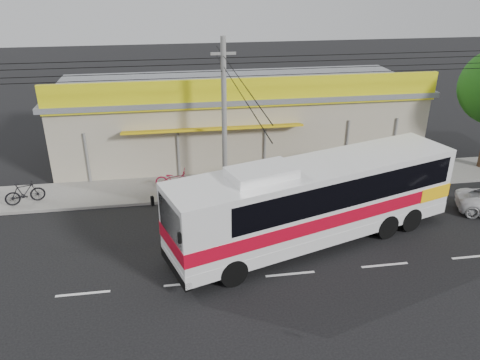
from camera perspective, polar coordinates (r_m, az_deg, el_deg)
The scene contains 8 objects.
ground at distance 21.14m, azimuth 4.43°, elevation -7.43°, with size 120.00×120.00×0.00m, color black.
sidewalk at distance 26.27m, azimuth 1.51°, elevation -0.44°, with size 30.00×3.20×0.15m, color slate.
lane_markings at distance 19.14m, azimuth 6.13°, elevation -11.34°, with size 50.00×0.12×0.01m, color silver, non-canonical shape.
storefront_building at distance 30.59m, azimuth -0.31°, elevation 7.70°, with size 22.60×9.20×5.70m.
coach_bus at distance 20.44m, azimuth 9.77°, elevation -1.95°, with size 13.40×6.72×4.07m.
motorbike_red at distance 25.59m, azimuth -8.01°, elevation 0.12°, with size 0.72×2.07×1.09m, color maroon.
motorbike_dark at distance 26.12m, azimuth -24.77°, elevation -1.42°, with size 0.55×1.93×1.16m, color black.
utility_pole at distance 23.39m, azimuth -2.03°, elevation 13.67°, with size 34.00×14.00×8.20m.
Camera 1 is at (-4.35, -17.41, 11.18)m, focal length 35.00 mm.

